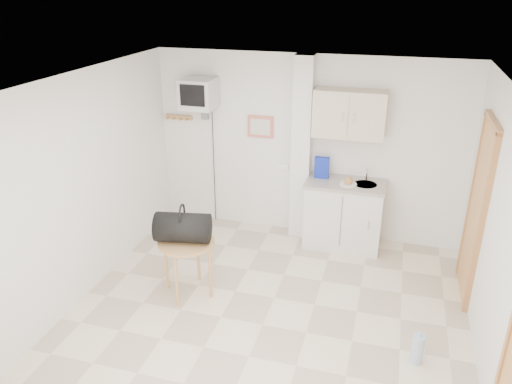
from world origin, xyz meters
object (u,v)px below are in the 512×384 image
(round_table, at_px, (186,248))
(water_bottle, at_px, (418,349))
(crt_television, at_px, (199,95))
(duffel_bag, at_px, (183,227))

(round_table, bearing_deg, water_bottle, -10.59)
(crt_television, bearing_deg, duffel_bag, -75.35)
(round_table, height_order, duffel_bag, duffel_bag)
(round_table, xyz_separation_m, water_bottle, (2.53, -0.47, -0.43))
(crt_television, bearing_deg, water_bottle, -35.70)
(crt_television, relative_size, water_bottle, 6.21)
(round_table, distance_m, water_bottle, 2.61)
(duffel_bag, xyz_separation_m, water_bottle, (2.56, -0.47, -0.69))
(round_table, relative_size, duffel_bag, 1.03)
(round_table, distance_m, duffel_bag, 0.26)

